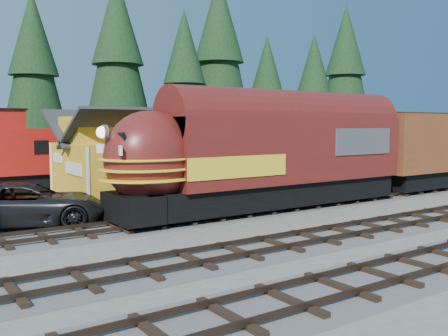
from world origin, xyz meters
TOP-DOWN VIEW (x-y plane):
  - ground at (0.00, 0.00)m, footprint 120.00×120.00m
  - track_siding at (10.00, 4.00)m, footprint 68.00×3.20m
  - depot at (-0.00, 10.50)m, footprint 12.80×7.00m
  - conifer_backdrop at (6.39, 25.56)m, footprint 80.47×21.77m
  - locomotive at (1.59, 4.00)m, footprint 17.27×3.43m
  - pickup_truck_a at (-8.79, 7.16)m, footprint 7.52×5.38m

SIDE VIEW (x-z plane):
  - ground at x=0.00m, z-range 0.00..0.00m
  - track_siding at x=10.00m, z-range -0.11..0.22m
  - pickup_truck_a at x=-8.79m, z-range 0.00..1.90m
  - locomotive at x=1.59m, z-range 0.37..5.07m
  - depot at x=0.00m, z-range 0.31..5.61m
  - conifer_backdrop at x=6.39m, z-range 1.36..18.75m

